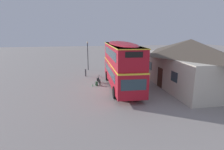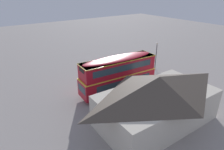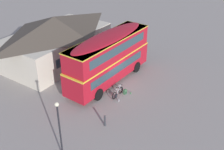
{
  "view_description": "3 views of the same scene",
  "coord_description": "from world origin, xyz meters",
  "px_view_note": "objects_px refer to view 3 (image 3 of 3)",
  "views": [
    {
      "loc": [
        18.34,
        -3.75,
        5.73
      ],
      "look_at": [
        0.91,
        -0.29,
        1.5
      ],
      "focal_mm": 28.75,
      "sensor_mm": 36.0,
      "label": 1
    },
    {
      "loc": [
        14.31,
        18.95,
        12.62
      ],
      "look_at": [
        0.83,
        -0.17,
        2.09
      ],
      "focal_mm": 31.33,
      "sensor_mm": 36.0,
      "label": 2
    },
    {
      "loc": [
        -19.01,
        -12.12,
        13.96
      ],
      "look_at": [
        -1.89,
        -1.12,
        2.39
      ],
      "focal_mm": 44.39,
      "sensor_mm": 36.0,
      "label": 3
    }
  ],
  "objects_px": {
    "street_lamp": "(59,124)",
    "water_bottle_clear_plastic": "(119,100)",
    "water_bottle_green_metal": "(131,93)",
    "backpack_on_ground": "(125,91)",
    "touring_bicycle": "(117,93)",
    "kerb_bollard": "(105,120)",
    "double_decker_bus": "(109,56)"
  },
  "relations": [
    {
      "from": "water_bottle_clear_plastic",
      "to": "street_lamp",
      "type": "distance_m",
      "value": 7.95
    },
    {
      "from": "water_bottle_green_metal",
      "to": "water_bottle_clear_plastic",
      "type": "height_order",
      "value": "water_bottle_green_metal"
    },
    {
      "from": "touring_bicycle",
      "to": "kerb_bollard",
      "type": "relative_size",
      "value": 1.82
    },
    {
      "from": "double_decker_bus",
      "to": "backpack_on_ground",
      "type": "relative_size",
      "value": 21.02
    },
    {
      "from": "double_decker_bus",
      "to": "street_lamp",
      "type": "distance_m",
      "value": 10.39
    },
    {
      "from": "touring_bicycle",
      "to": "kerb_bollard",
      "type": "height_order",
      "value": "touring_bicycle"
    },
    {
      "from": "touring_bicycle",
      "to": "water_bottle_clear_plastic",
      "type": "distance_m",
      "value": 0.83
    },
    {
      "from": "double_decker_bus",
      "to": "touring_bicycle",
      "type": "relative_size",
      "value": 5.88
    },
    {
      "from": "water_bottle_clear_plastic",
      "to": "kerb_bollard",
      "type": "height_order",
      "value": "kerb_bollard"
    },
    {
      "from": "double_decker_bus",
      "to": "water_bottle_green_metal",
      "type": "bearing_deg",
      "value": -107.16
    },
    {
      "from": "kerb_bollard",
      "to": "touring_bicycle",
      "type": "bearing_deg",
      "value": 18.44
    },
    {
      "from": "street_lamp",
      "to": "kerb_bollard",
      "type": "height_order",
      "value": "street_lamp"
    },
    {
      "from": "street_lamp",
      "to": "water_bottle_clear_plastic",
      "type": "bearing_deg",
      "value": 1.37
    },
    {
      "from": "backpack_on_ground",
      "to": "water_bottle_green_metal",
      "type": "distance_m",
      "value": 0.55
    },
    {
      "from": "water_bottle_green_metal",
      "to": "water_bottle_clear_plastic",
      "type": "xyz_separation_m",
      "value": [
        -1.58,
        0.31,
        -0.0
      ]
    },
    {
      "from": "double_decker_bus",
      "to": "water_bottle_clear_plastic",
      "type": "bearing_deg",
      "value": -133.14
    },
    {
      "from": "water_bottle_clear_plastic",
      "to": "street_lamp",
      "type": "relative_size",
      "value": 0.05
    },
    {
      "from": "double_decker_bus",
      "to": "water_bottle_green_metal",
      "type": "relative_size",
      "value": 42.8
    },
    {
      "from": "street_lamp",
      "to": "kerb_bollard",
      "type": "xyz_separation_m",
      "value": [
        4.15,
        -0.61,
        -2.25
      ]
    },
    {
      "from": "double_decker_bus",
      "to": "touring_bicycle",
      "type": "distance_m",
      "value": 3.67
    },
    {
      "from": "kerb_bollard",
      "to": "water_bottle_clear_plastic",
      "type": "bearing_deg",
      "value": 13.33
    },
    {
      "from": "street_lamp",
      "to": "touring_bicycle",
      "type": "bearing_deg",
      "value": 4.93
    },
    {
      "from": "double_decker_bus",
      "to": "street_lamp",
      "type": "relative_size",
      "value": 2.35
    },
    {
      "from": "backpack_on_ground",
      "to": "water_bottle_green_metal",
      "type": "bearing_deg",
      "value": -61.86
    },
    {
      "from": "water_bottle_green_metal",
      "to": "kerb_bollard",
      "type": "relative_size",
      "value": 0.25
    },
    {
      "from": "touring_bicycle",
      "to": "water_bottle_clear_plastic",
      "type": "relative_size",
      "value": 7.57
    },
    {
      "from": "double_decker_bus",
      "to": "kerb_bollard",
      "type": "bearing_deg",
      "value": -149.36
    },
    {
      "from": "water_bottle_green_metal",
      "to": "kerb_bollard",
      "type": "bearing_deg",
      "value": -174.37
    },
    {
      "from": "double_decker_bus",
      "to": "water_bottle_green_metal",
      "type": "distance_m",
      "value": 4.01
    },
    {
      "from": "kerb_bollard",
      "to": "double_decker_bus",
      "type": "bearing_deg",
      "value": 30.64
    },
    {
      "from": "touring_bicycle",
      "to": "street_lamp",
      "type": "bearing_deg",
      "value": -175.07
    },
    {
      "from": "water_bottle_green_metal",
      "to": "street_lamp",
      "type": "bearing_deg",
      "value": 179.2
    }
  ]
}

